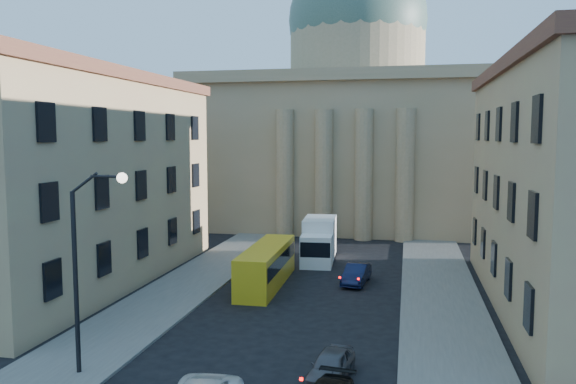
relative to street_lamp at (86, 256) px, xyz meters
name	(u,v)px	position (x,y,z in m)	size (l,w,h in m)	color
sidewalk_left	(158,304)	(-1.53, 10.00, -5.21)	(5.00, 60.00, 0.15)	#5D5A55
sidewalk_right	(446,324)	(15.47, 10.00, -5.21)	(5.00, 60.00, 0.15)	#5D5A55
church	(356,123)	(6.97, 47.47, 6.59)	(68.02, 28.76, 36.60)	#877753
building_left	(67,178)	(-10.03, 14.00, 2.14)	(11.60, 26.60, 14.70)	tan
street_lamp	(86,256)	(0.00, 0.00, 0.00)	(2.62, 0.44, 8.83)	black
car_right_far	(331,366)	(10.21, 1.75, -4.65)	(1.50, 3.72, 1.27)	#454549
car_right_distant	(356,274)	(9.84, 17.72, -4.60)	(1.45, 4.15, 1.37)	black
city_bus	(267,264)	(3.79, 16.00, -3.82)	(2.46, 9.74, 2.73)	gold
box_truck	(319,241)	(6.16, 24.22, -3.63)	(2.92, 6.52, 3.50)	white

